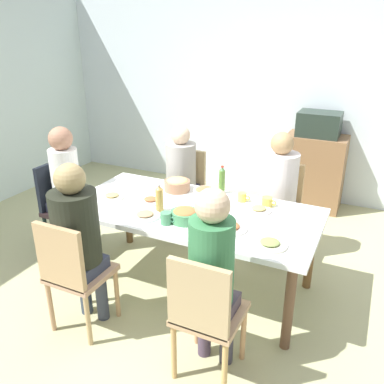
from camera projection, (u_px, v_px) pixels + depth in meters
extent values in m
plane|color=tan|center=(192.00, 284.00, 3.53)|extent=(7.21, 7.21, 0.00)
cube|color=silver|center=(276.00, 94.00, 5.08)|extent=(6.25, 0.12, 2.60)
cube|color=white|center=(192.00, 211.00, 3.27)|extent=(2.03, 0.99, 0.04)
cylinder|color=brown|center=(76.00, 248.00, 3.44)|extent=(0.07, 0.07, 0.68)
cylinder|color=brown|center=(289.00, 307.00, 2.71)|extent=(0.07, 0.07, 0.68)
cylinder|color=brown|center=(128.00, 212.00, 4.10)|extent=(0.07, 0.07, 0.68)
cylinder|color=brown|center=(311.00, 252.00, 3.37)|extent=(0.07, 0.07, 0.68)
cube|color=tan|center=(210.00, 313.00, 2.50)|extent=(0.40, 0.40, 0.04)
cylinder|color=tan|center=(174.00, 351.00, 2.51)|extent=(0.04, 0.04, 0.43)
cylinder|color=tan|center=(225.00, 369.00, 2.38)|extent=(0.04, 0.04, 0.43)
cylinder|color=tan|center=(197.00, 318.00, 2.80)|extent=(0.04, 0.04, 0.43)
cylinder|color=tan|center=(243.00, 333.00, 2.66)|extent=(0.04, 0.04, 0.43)
cube|color=tan|center=(198.00, 299.00, 2.26)|extent=(0.38, 0.04, 0.45)
cylinder|color=#46374C|center=(205.00, 327.00, 2.70)|extent=(0.09, 0.09, 0.45)
cylinder|color=#393742|center=(227.00, 334.00, 2.63)|extent=(0.09, 0.09, 0.45)
cube|color=#473A47|center=(210.00, 306.00, 2.48)|extent=(0.30, 0.30, 0.10)
cylinder|color=#357647|center=(211.00, 261.00, 2.36)|extent=(0.27, 0.27, 0.53)
sphere|color=beige|center=(212.00, 206.00, 2.22)|extent=(0.20, 0.20, 0.20)
cube|color=tan|center=(181.00, 196.00, 4.23)|extent=(0.40, 0.40, 0.04)
cylinder|color=tan|center=(202.00, 212.00, 4.39)|extent=(0.04, 0.04, 0.43)
cylinder|color=tan|center=(175.00, 207.00, 4.53)|extent=(0.04, 0.04, 0.43)
cylinder|color=tan|center=(189.00, 225.00, 4.11)|extent=(0.04, 0.04, 0.43)
cylinder|color=tan|center=(160.00, 219.00, 4.24)|extent=(0.04, 0.04, 0.43)
cube|color=tan|center=(189.00, 170.00, 4.29)|extent=(0.38, 0.04, 0.45)
cylinder|color=#272D42|center=(184.00, 220.00, 4.20)|extent=(0.09, 0.09, 0.45)
cylinder|color=#323953|center=(170.00, 217.00, 4.26)|extent=(0.09, 0.09, 0.45)
cube|color=#343651|center=(181.00, 191.00, 4.21)|extent=(0.30, 0.30, 0.10)
cylinder|color=#A29E98|center=(181.00, 165.00, 4.10)|extent=(0.31, 0.31, 0.46)
sphere|color=beige|center=(181.00, 135.00, 3.98)|extent=(0.19, 0.19, 0.19)
cube|color=tan|center=(276.00, 214.00, 3.83)|extent=(0.40, 0.40, 0.04)
cylinder|color=tan|center=(296.00, 231.00, 3.98)|extent=(0.04, 0.04, 0.43)
cylinder|color=tan|center=(262.00, 224.00, 4.12)|extent=(0.04, 0.04, 0.43)
cylinder|color=tan|center=(288.00, 247.00, 3.70)|extent=(0.04, 0.04, 0.43)
cylinder|color=tan|center=(252.00, 239.00, 3.84)|extent=(0.04, 0.04, 0.43)
cube|color=tan|center=(283.00, 185.00, 3.89)|extent=(0.38, 0.04, 0.45)
cylinder|color=#343B4B|center=(280.00, 240.00, 3.79)|extent=(0.09, 0.09, 0.45)
cylinder|color=#27294A|center=(263.00, 237.00, 3.86)|extent=(0.09, 0.09, 0.45)
cube|color=#2F2C51|center=(277.00, 208.00, 3.80)|extent=(0.30, 0.30, 0.10)
cylinder|color=silver|center=(279.00, 179.00, 3.69)|extent=(0.34, 0.34, 0.49)
sphere|color=#A78356|center=(282.00, 143.00, 3.56)|extent=(0.20, 0.20, 0.20)
cube|color=tan|center=(81.00, 273.00, 2.91)|extent=(0.40, 0.40, 0.04)
cylinder|color=tan|center=(51.00, 306.00, 2.92)|extent=(0.04, 0.04, 0.43)
cylinder|color=tan|center=(88.00, 320.00, 2.78)|extent=(0.04, 0.04, 0.43)
cylinder|color=tan|center=(82.00, 281.00, 3.20)|extent=(0.04, 0.04, 0.43)
cylinder|color=tan|center=(117.00, 292.00, 3.07)|extent=(0.04, 0.04, 0.43)
cube|color=tan|center=(60.00, 257.00, 2.67)|extent=(0.38, 0.04, 0.45)
cylinder|color=#2F3A49|center=(85.00, 288.00, 3.10)|extent=(0.09, 0.09, 0.45)
cylinder|color=#333947|center=(101.00, 293.00, 3.04)|extent=(0.09, 0.09, 0.45)
cube|color=#30364C|center=(81.00, 266.00, 2.88)|extent=(0.30, 0.30, 0.10)
cylinder|color=black|center=(76.00, 227.00, 2.76)|extent=(0.33, 0.33, 0.53)
sphere|color=#9C8455|center=(70.00, 179.00, 2.63)|extent=(0.21, 0.21, 0.21)
cube|color=black|center=(70.00, 211.00, 3.89)|extent=(0.40, 0.40, 0.04)
cylinder|color=black|center=(71.00, 221.00, 4.19)|extent=(0.04, 0.04, 0.43)
cylinder|color=black|center=(47.00, 235.00, 3.90)|extent=(0.04, 0.04, 0.43)
cylinder|color=black|center=(97.00, 228.00, 4.05)|extent=(0.04, 0.04, 0.43)
cylinder|color=black|center=(74.00, 243.00, 3.77)|extent=(0.04, 0.04, 0.43)
cube|color=black|center=(52.00, 185.00, 3.87)|extent=(0.04, 0.38, 0.45)
cylinder|color=#313153|center=(86.00, 229.00, 4.00)|extent=(0.09, 0.09, 0.45)
cylinder|color=#303353|center=(75.00, 236.00, 3.87)|extent=(0.09, 0.09, 0.45)
cube|color=#2D304A|center=(69.00, 205.00, 3.87)|extent=(0.30, 0.30, 0.10)
cylinder|color=silver|center=(65.00, 175.00, 3.75)|extent=(0.26, 0.26, 0.51)
sphere|color=#A37057|center=(60.00, 139.00, 3.62)|extent=(0.22, 0.22, 0.22)
cylinder|color=white|center=(112.00, 197.00, 3.47)|extent=(0.21, 0.21, 0.01)
ellipsoid|color=tan|center=(112.00, 195.00, 3.46)|extent=(0.12, 0.12, 0.02)
cylinder|color=beige|center=(270.00, 245.00, 2.71)|extent=(0.24, 0.24, 0.01)
ellipsoid|color=#80924D|center=(270.00, 242.00, 2.71)|extent=(0.13, 0.13, 0.02)
cylinder|color=silver|center=(151.00, 201.00, 3.39)|extent=(0.20, 0.20, 0.01)
ellipsoid|color=#AE6139|center=(151.00, 199.00, 3.38)|extent=(0.11, 0.11, 0.02)
cylinder|color=silver|center=(258.00, 210.00, 3.22)|extent=(0.21, 0.21, 0.01)
ellipsoid|color=tan|center=(259.00, 208.00, 3.21)|extent=(0.11, 0.11, 0.02)
cylinder|color=silver|center=(145.00, 216.00, 3.12)|extent=(0.24, 0.24, 0.01)
ellipsoid|color=tan|center=(145.00, 214.00, 3.12)|extent=(0.13, 0.13, 0.02)
cylinder|color=silver|center=(230.00, 228.00, 2.94)|extent=(0.26, 0.26, 0.01)
ellipsoid|color=#AF5C34|center=(230.00, 226.00, 2.93)|extent=(0.14, 0.14, 0.02)
cylinder|color=beige|center=(205.00, 195.00, 3.42)|extent=(0.20, 0.20, 0.09)
ellipsoid|color=#A86844|center=(205.00, 190.00, 3.40)|extent=(0.16, 0.16, 0.04)
cylinder|color=#976A4E|center=(177.00, 185.00, 3.62)|extent=(0.23, 0.23, 0.09)
ellipsoid|color=#C8BC6C|center=(177.00, 181.00, 3.60)|extent=(0.19, 0.19, 0.04)
cylinder|color=#448855|center=(185.00, 216.00, 3.04)|extent=(0.22, 0.22, 0.08)
ellipsoid|color=#B86938|center=(185.00, 211.00, 3.02)|extent=(0.17, 0.17, 0.04)
cylinder|color=#DCC54E|center=(267.00, 202.00, 3.29)|extent=(0.09, 0.09, 0.08)
torus|color=#DECB45|center=(274.00, 203.00, 3.27)|extent=(0.05, 0.01, 0.05)
cylinder|color=#E5CB53|center=(242.00, 197.00, 3.39)|extent=(0.07, 0.07, 0.08)
torus|color=#DCC947|center=(247.00, 198.00, 3.37)|extent=(0.05, 0.01, 0.05)
cylinder|color=#478A5E|center=(166.00, 218.00, 3.00)|extent=(0.08, 0.08, 0.09)
torus|color=#458E67|center=(172.00, 220.00, 2.98)|extent=(0.05, 0.01, 0.05)
cylinder|color=#C54838|center=(77.00, 200.00, 3.34)|extent=(0.08, 0.08, 0.07)
torus|color=#CA4C38|center=(82.00, 201.00, 3.32)|extent=(0.05, 0.01, 0.05)
cylinder|color=#BE9646|center=(159.00, 200.00, 3.19)|extent=(0.06, 0.06, 0.19)
cone|color=#BC9047|center=(159.00, 187.00, 3.15)|extent=(0.06, 0.06, 0.03)
cylinder|color=silver|center=(159.00, 185.00, 3.14)|extent=(0.03, 0.03, 0.01)
cylinder|color=#4E782F|center=(222.00, 182.00, 3.54)|extent=(0.05, 0.05, 0.21)
cone|color=#42783D|center=(222.00, 169.00, 3.49)|extent=(0.05, 0.05, 0.03)
cylinder|color=red|center=(222.00, 167.00, 3.48)|extent=(0.03, 0.03, 0.01)
cube|color=brown|center=(313.00, 172.00, 4.91)|extent=(0.70, 0.44, 0.90)
cube|color=#222F27|center=(319.00, 124.00, 4.68)|extent=(0.48, 0.36, 0.28)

